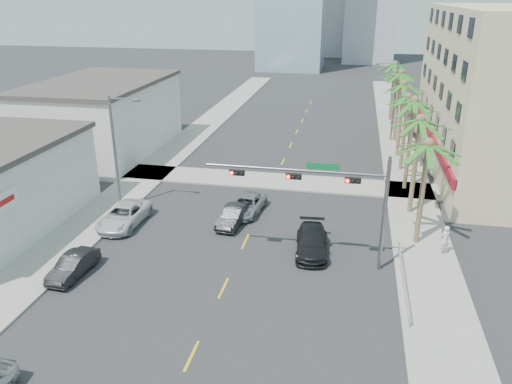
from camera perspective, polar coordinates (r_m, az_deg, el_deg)
ground at (r=26.70m, az=-6.00°, el=-15.43°), size 260.00×260.00×0.00m
sidewalk_right at (r=43.59m, az=17.31°, el=-0.79°), size 4.00×120.00×0.15m
sidewalk_left at (r=47.16m, az=-12.95°, el=1.38°), size 4.00×120.00×0.15m
sidewalk_cross at (r=45.64m, az=2.00°, el=1.26°), size 80.00×4.00×0.15m
building_left_far at (r=56.28m, az=-17.08°, el=8.04°), size 11.00×18.00×7.20m
traffic_signal_mast at (r=30.25m, az=8.62°, el=0.15°), size 11.12×0.54×7.20m
palm_tree_0 at (r=33.78m, az=19.12°, el=5.11°), size 4.80×4.80×7.80m
palm_tree_1 at (r=38.69m, az=18.30°, el=7.77°), size 4.80×4.80×8.16m
palm_tree_2 at (r=43.67m, az=17.65°, el=9.83°), size 4.80×4.80×8.52m
palm_tree_3 at (r=48.88m, az=17.00°, el=10.26°), size 4.80×4.80×7.80m
palm_tree_4 at (r=53.92m, az=16.59°, el=11.70°), size 4.80×4.80×8.16m
palm_tree_5 at (r=58.98m, az=16.24°, el=12.88°), size 4.80×4.80×8.52m
palm_tree_6 at (r=64.21m, az=15.85°, el=12.96°), size 4.80×4.80×7.80m
palm_tree_7 at (r=69.31m, az=15.61°, el=13.88°), size 4.80×4.80×8.16m
streetlight_left at (r=40.08m, az=-15.62°, el=5.01°), size 2.55×0.25×9.00m
streetlight_right at (r=59.38m, az=15.38°, el=10.35°), size 2.55×0.25×9.00m
guardrail at (r=30.61m, az=16.51°, el=-9.47°), size 0.08×8.08×1.00m
car_parked_mid at (r=32.64m, az=-20.16°, el=-7.90°), size 1.68×4.11×1.32m
car_parked_far at (r=38.24m, az=-14.85°, el=-2.62°), size 2.64×5.48×1.51m
car_lane_left at (r=37.11m, az=-2.66°, el=-2.75°), size 1.84×4.27×1.37m
car_lane_center at (r=39.07m, az=-1.06°, el=-1.46°), size 2.72×4.97×1.32m
car_lane_right at (r=33.43m, az=6.38°, el=-5.70°), size 2.49×5.23×1.47m
pedestrian at (r=34.87m, az=20.75°, el=-5.12°), size 0.86×0.76×1.99m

